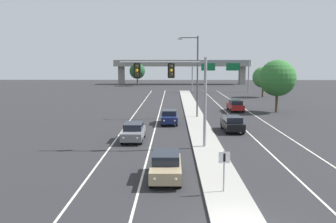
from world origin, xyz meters
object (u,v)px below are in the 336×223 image
at_px(street_lamp_median, 196,72).
at_px(car_receding_red, 235,105).
at_px(car_receding_black, 232,123).
at_px(tree_far_left_a, 137,71).
at_px(car_oncoming_grey, 133,132).
at_px(tree_far_right_b, 263,77).
at_px(median_sign_post, 224,165).
at_px(car_oncoming_tan, 166,166).
at_px(highway_sign_gantry, 221,66).
at_px(tree_far_right_a, 277,78).
at_px(car_oncoming_navy, 169,117).
at_px(overhead_signal_mast, 178,83).

height_order(street_lamp_median, car_receding_red, street_lamp_median).
distance_m(car_receding_black, tree_far_left_a, 73.67).
distance_m(car_oncoming_grey, tree_far_right_b, 46.52).
xyz_separation_m(median_sign_post, car_receding_red, (6.27, 33.17, -0.77)).
xyz_separation_m(car_oncoming_tan, car_receding_black, (6.45, 15.21, 0.00)).
distance_m(car_oncoming_tan, tree_far_right_b, 55.06).
relative_size(highway_sign_gantry, tree_far_right_a, 1.82).
bearing_deg(car_oncoming_navy, highway_sign_gantry, 75.34).
relative_size(car_receding_black, car_receding_red, 1.00).
height_order(car_oncoming_grey, car_oncoming_navy, same).
distance_m(overhead_signal_mast, median_sign_post, 11.38).
relative_size(car_oncoming_tan, highway_sign_gantry, 0.34).
xyz_separation_m(overhead_signal_mast, street_lamp_median, (2.40, 16.27, 0.50)).
relative_size(overhead_signal_mast, tree_far_left_a, 1.08).
xyz_separation_m(street_lamp_median, car_oncoming_tan, (-3.26, -24.27, -4.97)).
bearing_deg(median_sign_post, tree_far_right_b, 74.26).
bearing_deg(car_oncoming_grey, median_sign_post, -64.81).
distance_m(car_oncoming_grey, car_receding_black, 10.56).
height_order(car_oncoming_navy, tree_far_right_b, tree_far_right_b).
relative_size(street_lamp_median, car_oncoming_navy, 2.22).
distance_m(overhead_signal_mast, street_lamp_median, 16.46).
distance_m(car_oncoming_navy, tree_far_left_a, 68.06).
distance_m(car_oncoming_tan, car_receding_black, 16.52).
bearing_deg(car_receding_black, tree_far_left_a, 102.98).
xyz_separation_m(median_sign_post, car_receding_black, (3.33, 17.73, -0.77)).
bearing_deg(tree_far_right_b, car_receding_black, -108.13).
height_order(overhead_signal_mast, tree_far_right_b, overhead_signal_mast).
xyz_separation_m(car_receding_red, tree_far_left_a, (-19.46, 56.27, 3.54)).
height_order(tree_far_left_a, tree_far_right_a, tree_far_right_a).
bearing_deg(street_lamp_median, tree_far_right_b, 61.14).
distance_m(car_receding_red, tree_far_right_a, 6.89).
bearing_deg(car_oncoming_tan, tree_far_right_b, 70.42).
bearing_deg(car_receding_black, street_lamp_median, 109.40).
height_order(car_oncoming_tan, highway_sign_gantry, highway_sign_gantry).
distance_m(street_lamp_median, car_oncoming_tan, 24.99).
relative_size(street_lamp_median, highway_sign_gantry, 0.75).
xyz_separation_m(car_oncoming_tan, tree_far_right_a, (14.93, 29.57, 3.96)).
bearing_deg(tree_far_left_a, car_oncoming_grey, -84.76).
distance_m(street_lamp_median, car_receding_red, 10.15).
bearing_deg(car_receding_black, median_sign_post, -100.63).
height_order(street_lamp_median, car_receding_black, street_lamp_median).
height_order(overhead_signal_mast, street_lamp_median, street_lamp_median).
relative_size(overhead_signal_mast, median_sign_post, 3.27).
bearing_deg(tree_far_right_a, street_lamp_median, -155.57).
xyz_separation_m(street_lamp_median, car_receding_red, (6.13, 6.38, -4.97)).
bearing_deg(overhead_signal_mast, car_receding_black, 52.20).
xyz_separation_m(street_lamp_median, car_oncoming_navy, (-3.27, -4.58, -4.97)).
relative_size(car_oncoming_navy, tree_far_right_b, 0.74).
xyz_separation_m(car_oncoming_grey, car_oncoming_navy, (3.08, 9.03, 0.00)).
bearing_deg(highway_sign_gantry, car_receding_red, -93.59).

